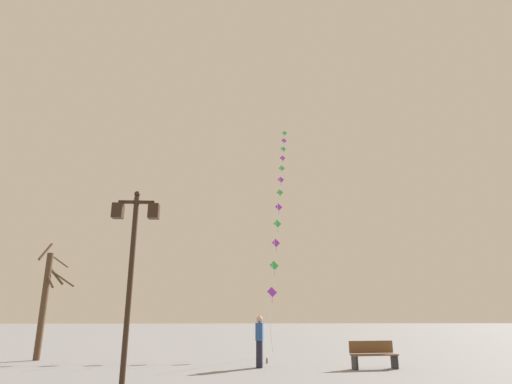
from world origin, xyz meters
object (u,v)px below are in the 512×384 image
Objects in this scene: twin_lantern_lamp_post at (133,248)px; kite_flyer at (260,340)px; bare_tree at (45,300)px; park_bench at (373,355)px; kite_train at (280,193)px.

kite_flyer is (3.62, 4.38, -2.54)m from twin_lantern_lamp_post.
twin_lantern_lamp_post is at bearing -55.06° from bare_tree.
kite_flyer is at bearing 164.05° from park_bench.
bare_tree is (-10.85, -8.17, -7.17)m from kite_train.
bare_tree is at bearing 124.94° from twin_lantern_lamp_post.
park_bench is at bearing -15.69° from bare_tree.
kite_train is (5.70, 15.54, 6.06)m from twin_lantern_lamp_post.
kite_train is 11.31× the size of park_bench.
twin_lantern_lamp_post reaches higher than park_bench.
kite_train is 3.94× the size of bare_tree.
bare_tree is at bearing -143.01° from kite_train.
twin_lantern_lamp_post is 1.06× the size of bare_tree.
twin_lantern_lamp_post is at bearing 150.92° from kite_flyer.
twin_lantern_lamp_post is 3.04× the size of park_bench.
bare_tree reaches higher than kite_flyer.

